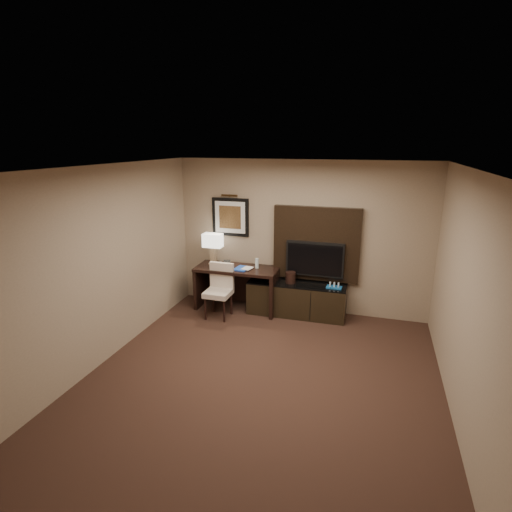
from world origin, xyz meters
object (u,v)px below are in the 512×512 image
at_px(credenza, 296,299).
at_px(desk_chair, 218,293).
at_px(tv, 315,259).
at_px(ice_bucket, 291,277).
at_px(table_lamp, 213,249).
at_px(water_bottle, 257,263).
at_px(desk, 237,288).
at_px(desk_phone, 225,264).
at_px(minibar_tray, 334,285).

xyz_separation_m(credenza, desk_chair, (-1.29, -0.49, 0.16)).
bearing_deg(tv, ice_bucket, -160.17).
bearing_deg(table_lamp, water_bottle, -2.11).
height_order(desk, credenza, desk).
distance_m(tv, desk_chair, 1.78).
xyz_separation_m(desk_phone, water_bottle, (0.58, 0.08, 0.04)).
bearing_deg(desk, desk_phone, -179.77).
xyz_separation_m(tv, table_lamp, (-1.87, -0.09, 0.06)).
xyz_separation_m(desk, minibar_tray, (1.74, 0.02, 0.24)).
bearing_deg(table_lamp, minibar_tray, -2.22).
height_order(water_bottle, ice_bucket, water_bottle).
relative_size(water_bottle, ice_bucket, 0.92).
bearing_deg(water_bottle, desk_chair, -137.12).
xyz_separation_m(desk, credenza, (1.09, 0.05, -0.10)).
height_order(credenza, ice_bucket, ice_bucket).
height_order(desk_chair, desk_phone, desk_chair).
bearing_deg(desk_chair, ice_bucket, 22.97).
relative_size(desk_phone, ice_bucket, 1.00).
relative_size(desk_chair, table_lamp, 1.59).
distance_m(desk, water_bottle, 0.61).
relative_size(desk_phone, minibar_tray, 0.77).
height_order(desk, desk_phone, desk_phone).
relative_size(desk_chair, ice_bucket, 4.59).
relative_size(table_lamp, ice_bucket, 2.89).
height_order(tv, table_lamp, table_lamp).
bearing_deg(tv, table_lamp, -177.38).
distance_m(desk, table_lamp, 0.86).
relative_size(tv, table_lamp, 1.74).
xyz_separation_m(desk_phone, minibar_tray, (1.97, 0.02, -0.21)).
bearing_deg(ice_bucket, minibar_tray, -2.35).
relative_size(table_lamp, minibar_tray, 2.24).
bearing_deg(tv, credenza, -153.12).
distance_m(credenza, ice_bucket, 0.41).
distance_m(tv, desk_phone, 1.62).
bearing_deg(minibar_tray, water_bottle, 177.71).
height_order(tv, desk_chair, tv).
xyz_separation_m(desk_phone, ice_bucket, (1.21, 0.05, -0.16)).
bearing_deg(table_lamp, tv, 2.62).
xyz_separation_m(credenza, desk_phone, (-1.32, -0.06, 0.55)).
bearing_deg(minibar_tray, ice_bucket, 177.65).
xyz_separation_m(water_bottle, minibar_tray, (1.39, -0.06, -0.25)).
bearing_deg(ice_bucket, tv, 19.83).
xyz_separation_m(table_lamp, water_bottle, (0.86, -0.03, -0.20)).
xyz_separation_m(desk_chair, minibar_tray, (1.94, 0.46, 0.18)).
bearing_deg(desk_chair, tv, 22.30).
bearing_deg(desk_phone, water_bottle, -10.65).
distance_m(credenza, desk_chair, 1.39).
relative_size(credenza, water_bottle, 9.47).
bearing_deg(tv, desk_phone, -173.03).
bearing_deg(desk_phone, desk_chair, -103.91).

